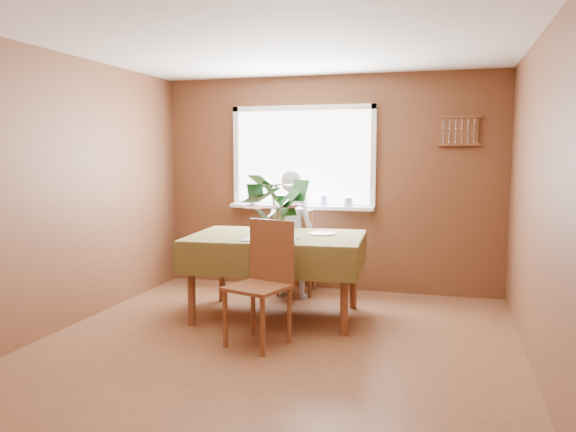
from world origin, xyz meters
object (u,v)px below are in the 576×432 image
(chair_far, at_px, (295,249))
(dining_table, at_px, (277,245))
(chair_near, at_px, (264,278))
(flower_bouquet, at_px, (276,202))
(seated_woman, at_px, (292,234))

(chair_far, bearing_deg, dining_table, 87.99)
(chair_near, bearing_deg, chair_far, 113.28)
(chair_near, distance_m, flower_bouquet, 0.79)
(chair_far, distance_m, seated_woman, 0.21)
(dining_table, distance_m, seated_woman, 0.77)
(chair_near, xyz_separation_m, flower_bouquet, (-0.05, 0.52, 0.60))
(dining_table, bearing_deg, chair_near, -85.32)
(chair_far, bearing_deg, chair_near, 90.79)
(dining_table, distance_m, chair_near, 0.78)
(dining_table, height_order, flower_bouquet, flower_bouquet)
(chair_far, height_order, seated_woman, seated_woman)
(chair_far, xyz_separation_m, chair_near, (0.17, -1.62, 0.03))
(seated_woman, bearing_deg, dining_table, 101.04)
(seated_woman, height_order, flower_bouquet, seated_woman)
(dining_table, xyz_separation_m, flower_bouquet, (0.07, -0.24, 0.45))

